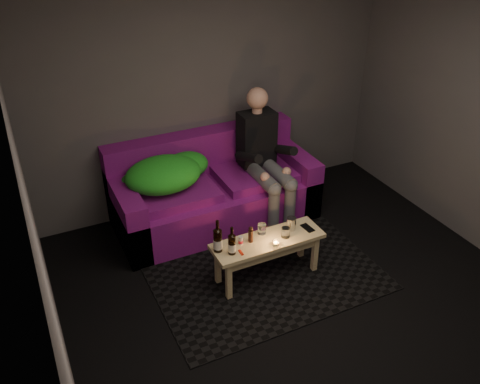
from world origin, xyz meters
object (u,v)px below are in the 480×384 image
(coffee_table, at_px, (268,246))
(beer_bottle_a, at_px, (218,240))
(sofa, at_px, (213,192))
(person, at_px, (264,155))
(beer_bottle_b, at_px, (232,244))
(steel_cup, at_px, (291,224))

(coffee_table, height_order, beer_bottle_a, beer_bottle_a)
(sofa, relative_size, coffee_table, 2.03)
(sofa, height_order, person, person)
(coffee_table, distance_m, beer_bottle_b, 0.42)
(person, relative_size, beer_bottle_a, 4.52)
(beer_bottle_a, distance_m, beer_bottle_b, 0.13)
(sofa, height_order, beer_bottle_b, sofa)
(beer_bottle_b, xyz_separation_m, steel_cup, (0.65, 0.09, -0.04))
(sofa, xyz_separation_m, person, (0.52, -0.17, 0.40))
(coffee_table, distance_m, steel_cup, 0.31)
(person, xyz_separation_m, steel_cup, (-0.20, -0.91, -0.25))
(beer_bottle_a, relative_size, beer_bottle_b, 1.15)
(beer_bottle_a, bearing_deg, person, 44.40)
(person, height_order, steel_cup, person)
(sofa, xyz_separation_m, steel_cup, (0.33, -1.08, 0.16))
(beer_bottle_a, bearing_deg, steel_cup, 0.46)
(sofa, xyz_separation_m, beer_bottle_a, (-0.41, -1.09, 0.21))
(coffee_table, height_order, steel_cup, steel_cup)
(sofa, bearing_deg, person, -18.27)
(beer_bottle_b, distance_m, steel_cup, 0.65)
(sofa, xyz_separation_m, beer_bottle_b, (-0.32, -1.18, 0.20))
(person, bearing_deg, coffee_table, -115.85)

